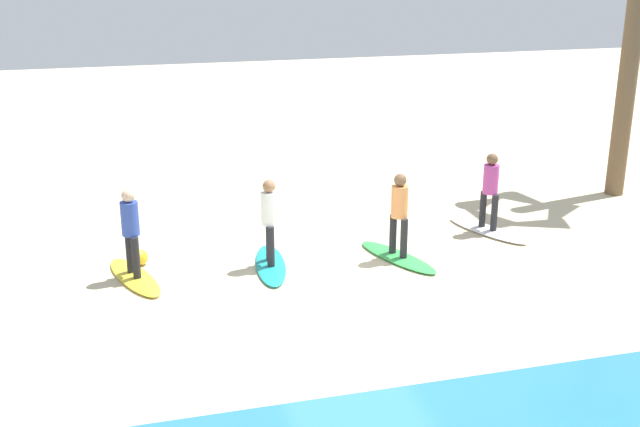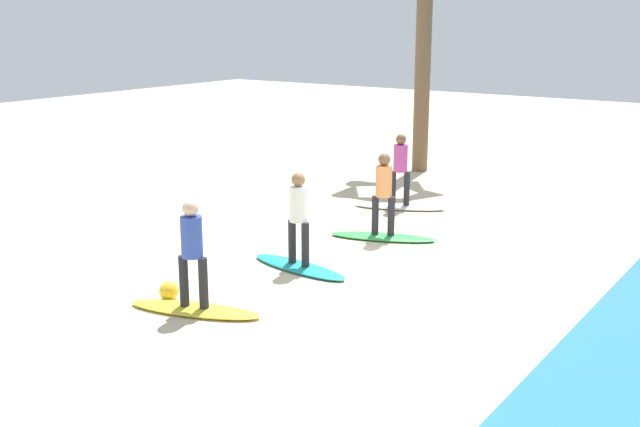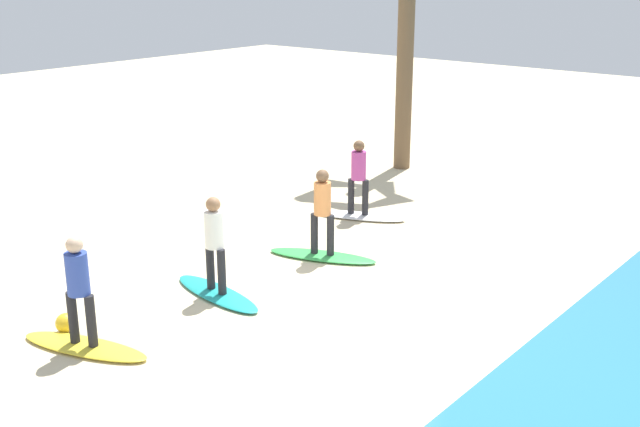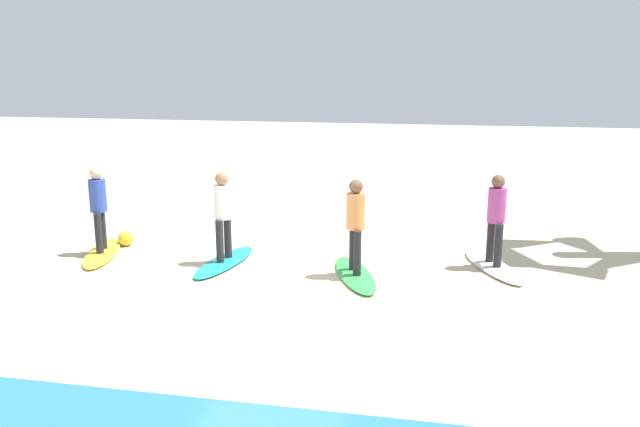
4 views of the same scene
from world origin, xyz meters
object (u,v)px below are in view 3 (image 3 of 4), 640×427
object	(u,v)px
surfer_teal	(215,238)
beach_ball	(66,323)
surfboard_yellow	(85,346)
surfer_yellow	(78,283)
surfboard_white	(358,216)
surfer_green	(322,206)
surfboard_green	(322,256)
surfboard_teal	(217,293)
surfer_white	(359,172)

from	to	relation	value
surfer_teal	beach_ball	bearing A→B (deg)	-17.82
surfboard_yellow	surfer_yellow	bearing A→B (deg)	162.70
surfboard_yellow	beach_ball	world-z (taller)	beach_ball
surfboard_white	surfer_teal	world-z (taller)	surfer_teal
surfer_green	surfboard_green	bearing A→B (deg)	180.00
surfer_green	surfer_teal	size ratio (longest dim) A/B	1.00
surfer_green	surfer_teal	xyz separation A→B (m)	(2.48, -0.26, 0.00)
surfboard_white	beach_ball	world-z (taller)	beach_ball
surfboard_teal	surfboard_yellow	bearing A→B (deg)	-84.26
surfboard_white	surfboard_teal	world-z (taller)	same
surfboard_white	surfer_white	xyz separation A→B (m)	(0.00, 0.00, 0.99)
surfer_white	surfer_yellow	bearing A→B (deg)	4.71
surfer_white	surfer_teal	world-z (taller)	same
surfboard_green	beach_ball	size ratio (longest dim) A/B	6.85
surfboard_white	surfboard_green	world-z (taller)	same
surfboard_white	surfer_green	size ratio (longest dim) A/B	1.28
surfer_green	beach_ball	bearing A→B (deg)	-11.88
surfer_green	surfer_teal	world-z (taller)	same
surfboard_yellow	surfer_yellow	distance (m)	0.99
surfboard_teal	surfer_yellow	size ratio (longest dim) A/B	1.28
surfboard_green	surfer_yellow	bearing A→B (deg)	-114.47
surfboard_white	surfer_green	bearing A→B (deg)	-90.13
surfboard_green	surfboard_teal	size ratio (longest dim) A/B	1.00
surfboard_teal	surfer_teal	xyz separation A→B (m)	(0.00, 0.00, 0.99)
surfer_white	surfer_teal	distance (m)	4.92
surfer_green	surfboard_yellow	size ratio (longest dim) A/B	0.78
surfer_teal	surfer_yellow	world-z (taller)	same
surfboard_green	beach_ball	xyz separation A→B (m)	(4.86, -1.02, 0.11)
surfboard_teal	surfboard_white	bearing A→B (deg)	105.79
surfer_green	surfer_yellow	bearing A→B (deg)	-3.91
surfer_yellow	surfer_green	bearing A→B (deg)	176.09
surfer_white	surfboard_green	bearing A→B (deg)	21.69
surfer_white	surfboard_teal	xyz separation A→B (m)	(4.87, 0.69, -0.99)
surfboard_white	beach_ball	xyz separation A→B (m)	(7.26, -0.07, 0.11)
surfboard_green	surfboard_yellow	distance (m)	5.02
surfboard_yellow	beach_ball	bearing A→B (deg)	150.79
beach_ball	surfboard_white	bearing A→B (deg)	179.43
surfer_yellow	surfboard_teal	bearing A→B (deg)	178.07
surfboard_green	beach_ball	bearing A→B (deg)	-122.45
surfboard_teal	beach_ball	size ratio (longest dim) A/B	6.85
surfer_yellow	beach_ball	distance (m)	1.13
surfboard_teal	surfer_teal	bearing A→B (deg)	0.00
surfer_green	surfboard_teal	distance (m)	2.68
surfboard_green	surfer_teal	world-z (taller)	surfer_teal
surfer_teal	surfer_white	bearing A→B (deg)	-171.88
surfboard_white	surfer_yellow	bearing A→B (deg)	-107.10
surfboard_yellow	surfer_teal	bearing A→B (deg)	70.77
surfer_teal	surfer_yellow	size ratio (longest dim) A/B	1.00
surfer_white	surfboard_yellow	size ratio (longest dim) A/B	0.78
surfer_white	surfboard_green	world-z (taller)	surfer_white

